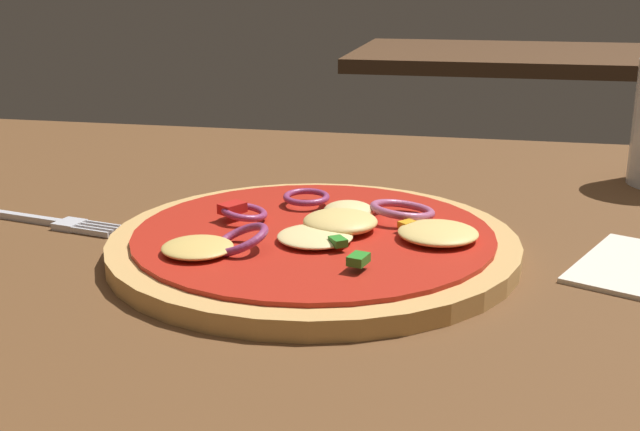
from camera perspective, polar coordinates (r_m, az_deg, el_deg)
dining_table at (r=0.52m, az=-2.67°, el=-4.60°), size 1.12×0.83×0.03m
pizza at (r=0.52m, az=-0.29°, el=-1.82°), size 0.27×0.27×0.03m
fork at (r=0.62m, az=-19.86°, el=-0.24°), size 0.16×0.04×0.01m
background_table at (r=1.94m, az=14.31°, el=10.90°), size 0.77×0.54×0.03m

